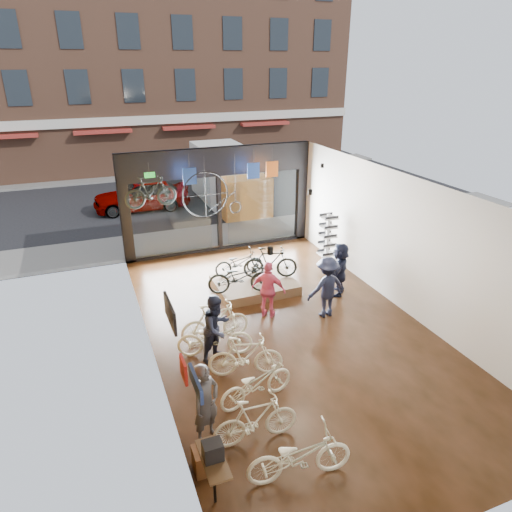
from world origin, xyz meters
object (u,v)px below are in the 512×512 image
sunglasses_rack (327,240)px  street_car (141,195)px  display_bike_mid (270,263)px  display_bike_left (240,277)px  floor_bike_2 (256,383)px  floor_bike_3 (245,356)px  customer_3 (327,287)px  box_truck (231,179)px  floor_bike_0 (299,455)px  floor_bike_1 (256,420)px  display_platform (254,285)px  floor_bike_4 (215,338)px  customer_0 (206,403)px  display_bike_right (239,263)px  customer_5 (340,269)px  hung_bike (151,192)px  customer_2 (269,290)px  floor_bike_5 (215,322)px  penny_farthing (215,195)px  customer_1 (217,328)px

sunglasses_rack → street_car: bearing=108.8°
display_bike_mid → display_bike_left: bearing=133.8°
floor_bike_2 → display_bike_left: bearing=-26.3°
floor_bike_3 → customer_3: bearing=-44.6°
box_truck → floor_bike_0: 15.84m
street_car → floor_bike_1: bearing=-0.6°
box_truck → display_platform: (-2.10, -8.59, -1.19)m
floor_bike_1 → display_bike_left: display_bike_left is taller
street_car → floor_bike_0: bearing=0.8°
floor_bike_4 → customer_0: (-0.89, -2.50, 0.35)m
display_bike_mid → display_bike_right: bearing=74.4°
customer_5 → hung_bike: hung_bike is taller
display_platform → box_truck: bearing=76.2°
floor_bike_0 → customer_0: 1.89m
sunglasses_rack → floor_bike_3: bearing=-145.8°
display_platform → customer_5: (2.29, -1.16, 0.67)m
box_truck → customer_2: (-2.32, -10.22, -0.53)m
display_bike_left → customer_5: customer_5 is taller
display_platform → display_bike_right: 0.86m
display_platform → customer_3: size_ratio=1.38×
floor_bike_3 → floor_bike_5: (-0.23, 1.58, 0.02)m
display_bike_right → customer_0: size_ratio=0.95×
floor_bike_3 → display_bike_mid: (2.23, 3.88, 0.30)m
hung_bike → penny_farthing: bearing=-86.0°
customer_3 → customer_5: customer_3 is taller
display_bike_right → customer_0: (-2.71, -5.92, 0.11)m
floor_bike_1 → customer_0: (-0.82, 0.38, 0.33)m
floor_bike_5 → display_bike_right: display_bike_right is taller
floor_bike_5 → customer_2: customer_2 is taller
floor_bike_1 → hung_bike: size_ratio=1.03×
floor_bike_0 → floor_bike_4: (-0.32, 3.90, -0.01)m
floor_bike_5 → floor_bike_3: bearing=-170.9°
floor_bike_1 → display_bike_mid: size_ratio=0.97×
display_bike_left → display_bike_right: size_ratio=1.20×
floor_bike_0 → floor_bike_3: size_ratio=1.09×
display_bike_mid → customer_3: 2.31m
floor_bike_2 → hung_bike: hung_bike is taller
sunglasses_rack → hung_bike: size_ratio=1.18×
hung_bike → street_car: bearing=-10.9°
floor_bike_2 → display_platform: bearing=-31.9°
box_truck → floor_bike_5: (-4.03, -10.84, -0.82)m
floor_bike_1 → hung_bike: (-0.47, 7.51, 2.43)m
display_platform → penny_farthing: 3.24m
floor_bike_3 → customer_3: 3.44m
customer_2 → hung_bike: 4.69m
customer_1 → customer_2: customer_1 is taller
box_truck → display_bike_right: box_truck is taller
customer_2 → display_bike_mid: bearing=-75.0°
display_bike_mid → customer_1: size_ratio=1.00×
floor_bike_1 → floor_bike_4: (0.07, 2.88, -0.02)m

